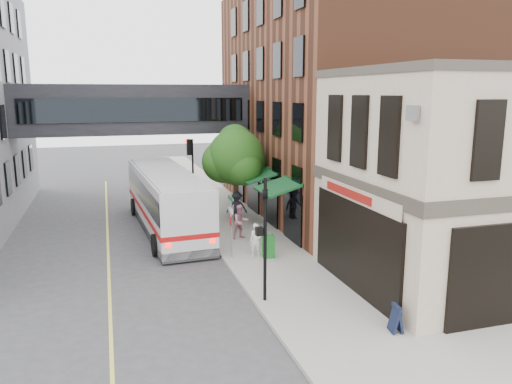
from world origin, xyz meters
TOP-DOWN VIEW (x-y plane):
  - ground at (0.00, 0.00)m, footprint 120.00×120.00m
  - sidewalk_main at (2.00, 14.00)m, footprint 4.00×60.00m
  - corner_building at (8.97, 2.00)m, footprint 10.19×8.12m
  - brick_building at (9.98, 15.00)m, footprint 13.76×18.00m
  - skyway_bridge at (-3.00, 18.00)m, footprint 14.00×3.18m
  - traffic_signal_near at (0.37, 2.00)m, footprint 0.44×0.22m
  - traffic_signal_far at (0.26, 17.00)m, footprint 0.53×0.28m
  - street_sign_pole at (0.39, 7.00)m, footprint 0.08×0.75m
  - street_tree at (2.19, 13.22)m, footprint 3.80×3.20m
  - lane_marking at (-5.00, 10.00)m, footprint 0.12×40.00m
  - bus at (-1.79, 13.12)m, footprint 3.51×12.26m
  - pedestrian_a at (1.51, 6.79)m, footprint 0.65×0.52m
  - pedestrian_b at (1.58, 9.77)m, footprint 0.96×0.81m
  - pedestrian_c at (2.16, 12.74)m, footprint 1.33×0.98m
  - newspaper_box at (2.01, 6.49)m, footprint 0.55×0.50m
  - sandwich_board at (3.60, -1.50)m, footprint 0.40×0.54m

SIDE VIEW (x-z plane):
  - ground at x=0.00m, z-range 0.00..0.00m
  - lane_marking at x=-5.00m, z-range 0.00..0.01m
  - sidewalk_main at x=2.00m, z-range 0.00..0.15m
  - sandwich_board at x=3.60m, z-range 0.15..1.04m
  - newspaper_box at x=2.01m, z-range 0.15..1.17m
  - pedestrian_a at x=1.51m, z-range 0.15..1.68m
  - pedestrian_b at x=1.58m, z-range 0.15..1.90m
  - pedestrian_c at x=2.16m, z-range 0.15..1.99m
  - bus at x=-1.79m, z-range 0.20..3.46m
  - street_sign_pole at x=0.39m, z-range 0.43..3.43m
  - traffic_signal_near at x=0.37m, z-range 0.68..5.28m
  - traffic_signal_far at x=0.26m, z-range 1.09..5.59m
  - street_tree at x=2.19m, z-range 1.11..6.71m
  - corner_building at x=8.97m, z-range -0.01..8.44m
  - skyway_bridge at x=-3.00m, z-range 5.00..8.00m
  - brick_building at x=9.98m, z-range -0.01..13.99m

